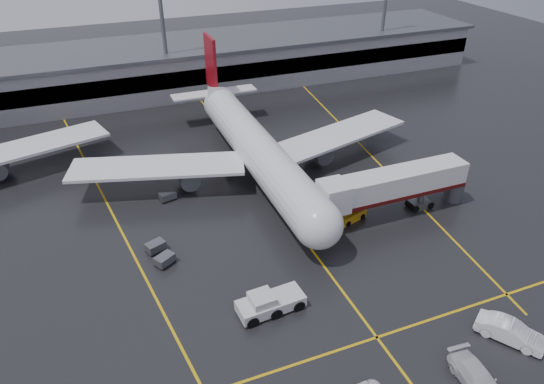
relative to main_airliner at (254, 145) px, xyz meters
name	(u,v)px	position (x,y,z in m)	size (l,w,h in m)	color
ground	(281,209)	(0.00, -9.70, -4.21)	(220.00, 220.00, 0.00)	black
apron_line_centre	(281,208)	(0.00, -9.70, -4.20)	(0.25, 90.00, 0.02)	gold
apron_line_stop	(377,337)	(0.00, -31.70, -4.20)	(60.00, 0.25, 0.02)	gold
apron_line_left	(105,200)	(-20.00, 0.30, -4.20)	(0.25, 70.00, 0.02)	gold
apron_line_right	(366,150)	(18.00, 0.30, -4.20)	(0.25, 70.00, 0.02)	gold
terminal	(188,64)	(0.00, 38.23, 0.11)	(122.00, 19.00, 8.60)	gray
light_mast_mid	(162,19)	(-5.00, 32.30, 10.27)	(3.00, 1.20, 25.45)	#595B60
light_mast_right	(386,1)	(40.00, 32.30, 10.27)	(3.00, 1.20, 25.45)	#595B60
main_airliner	(254,145)	(0.00, 0.00, 0.00)	(48.80, 45.60, 14.10)	silver
jet_bridge	(395,186)	(11.87, -15.70, -0.28)	(19.90, 3.40, 6.05)	silver
pushback_tractor	(269,303)	(-7.63, -25.17, -3.31)	(6.46, 3.10, 2.25)	silver
belt_loader	(351,215)	(6.82, -14.93, -3.64)	(3.94, 2.55, 2.31)	#C58710
service_van_b	(478,379)	(4.62, -38.86, -3.37)	(2.35, 5.78, 1.68)	silver
service_van_c	(510,332)	(10.53, -36.07, -3.28)	(1.98, 5.67, 1.87)	white
baggage_cart_a	(165,259)	(-15.35, -14.96, -3.58)	(2.38, 2.16, 1.12)	#595B60
baggage_cart_b	(156,246)	(-15.84, -12.38, -3.58)	(2.34, 1.96, 1.12)	#595B60
baggage_cart_c	(167,195)	(-12.58, -2.54, -3.58)	(2.24, 1.72, 1.12)	#595B60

